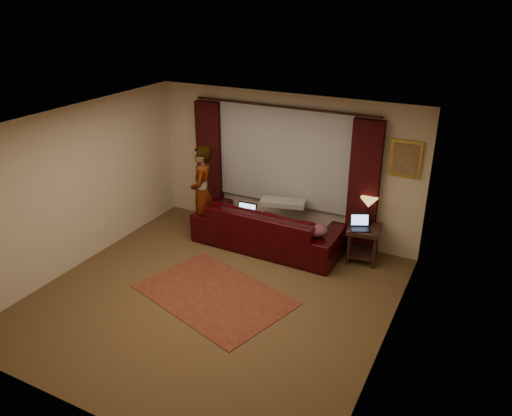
{
  "coord_description": "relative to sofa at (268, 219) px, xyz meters",
  "views": [
    {
      "loc": [
        3.41,
        -5.28,
        4.21
      ],
      "look_at": [
        0.1,
        1.2,
        1.0
      ],
      "focal_mm": 35.0,
      "sensor_mm": 36.0,
      "label": 1
    }
  ],
  "objects": [
    {
      "name": "sheer_curtain",
      "position": [
        -0.02,
        0.62,
        0.97
      ],
      "size": [
        2.5,
        0.05,
        1.8
      ],
      "primitive_type": "cube",
      "color": "#A5A4AD",
      "rests_on": "wall_back"
    },
    {
      "name": "drape_left",
      "position": [
        -1.52,
        0.57,
        0.65
      ],
      "size": [
        0.5,
        0.14,
        2.3
      ],
      "primitive_type": "cube",
      "color": "black",
      "rests_on": "floor"
    },
    {
      "name": "curtain_rod",
      "position": [
        -0.02,
        0.57,
        1.85
      ],
      "size": [
        0.04,
        0.04,
        3.4
      ],
      "primitive_type": "cylinder",
      "color": "black",
      "rests_on": "wall_back"
    },
    {
      "name": "wall_back",
      "position": [
        -0.02,
        0.68,
        0.77
      ],
      "size": [
        5.0,
        0.02,
        2.6
      ],
      "primitive_type": "cube",
      "color": "beige",
      "rests_on": "ground"
    },
    {
      "name": "laptop_sofa",
      "position": [
        -0.37,
        -0.2,
        0.13
      ],
      "size": [
        0.37,
        0.4,
        0.26
      ],
      "primitive_type": null,
      "rotation": [
        0.0,
        0.0,
        0.05
      ],
      "color": "black",
      "rests_on": "sofa"
    },
    {
      "name": "person",
      "position": [
        -1.24,
        -0.16,
        0.33
      ],
      "size": [
        0.66,
        0.66,
        1.72
      ],
      "primitive_type": "imported",
      "rotation": [
        0.0,
        0.0,
        -1.16
      ],
      "color": "gray",
      "rests_on": "floor"
    },
    {
      "name": "wall_front",
      "position": [
        -0.02,
        -4.32,
        0.77
      ],
      "size": [
        5.0,
        0.02,
        2.6
      ],
      "primitive_type": "cube",
      "color": "beige",
      "rests_on": "ground"
    },
    {
      "name": "laptop_table",
      "position": [
        1.59,
        0.16,
        0.21
      ],
      "size": [
        0.43,
        0.44,
        0.23
      ],
      "primitive_type": null,
      "rotation": [
        0.0,
        0.0,
        0.44
      ],
      "color": "black",
      "rests_on": "end_table"
    },
    {
      "name": "wall_right",
      "position": [
        2.48,
        -1.82,
        0.77
      ],
      "size": [
        0.02,
        5.0,
        2.6
      ],
      "primitive_type": "cube",
      "color": "beige",
      "rests_on": "ground"
    },
    {
      "name": "throw_blanket",
      "position": [
        0.16,
        0.27,
        0.52
      ],
      "size": [
        0.83,
        0.49,
        0.09
      ],
      "primitive_type": "cube",
      "rotation": [
        0.0,
        0.0,
        0.25
      ],
      "color": "gray",
      "rests_on": "sofa"
    },
    {
      "name": "tiffany_lamp",
      "position": [
        1.62,
        0.45,
        0.32
      ],
      "size": [
        0.31,
        0.31,
        0.46
      ],
      "primitive_type": null,
      "rotation": [
        0.0,
        0.0,
        0.08
      ],
      "color": "olive",
      "rests_on": "end_table"
    },
    {
      "name": "drape_right",
      "position": [
        1.48,
        0.57,
        0.65
      ],
      "size": [
        0.5,
        0.14,
        2.3
      ],
      "primitive_type": "cube",
      "color": "black",
      "rests_on": "floor"
    },
    {
      "name": "wall_left",
      "position": [
        -2.52,
        -1.82,
        0.77
      ],
      "size": [
        0.02,
        5.0,
        2.6
      ],
      "primitive_type": "cube",
      "color": "beige",
      "rests_on": "ground"
    },
    {
      "name": "end_table",
      "position": [
        1.63,
        0.27,
        -0.22
      ],
      "size": [
        0.61,
        0.61,
        0.62
      ],
      "primitive_type": "cube",
      "rotation": [
        0.0,
        0.0,
        0.14
      ],
      "color": "black",
      "rests_on": "floor"
    },
    {
      "name": "ceiling",
      "position": [
        -0.02,
        -1.82,
        2.07
      ],
      "size": [
        5.0,
        5.0,
        0.02
      ],
      "primitive_type": "cube",
      "color": "silver",
      "rests_on": "ground"
    },
    {
      "name": "clothing_pile",
      "position": [
        0.91,
        -0.22,
        0.1
      ],
      "size": [
        0.58,
        0.51,
        0.2
      ],
      "primitive_type": "ellipsoid",
      "rotation": [
        0.0,
        0.0,
        -0.33
      ],
      "color": "brown",
      "rests_on": "sofa"
    },
    {
      "name": "sofa",
      "position": [
        0.0,
        0.0,
        0.0
      ],
      "size": [
        2.64,
        1.18,
        1.06
      ],
      "primitive_type": "imported",
      "rotation": [
        0.0,
        0.0,
        3.12
      ],
      "color": "black",
      "rests_on": "floor"
    },
    {
      "name": "area_rug",
      "position": [
        -0.03,
        -1.77,
        -0.52
      ],
      "size": [
        2.54,
        2.05,
        0.01
      ],
      "primitive_type": "cube",
      "rotation": [
        0.0,
        0.0,
        -0.29
      ],
      "color": "maroon",
      "rests_on": "floor"
    },
    {
      "name": "floor",
      "position": [
        -0.02,
        -1.82,
        -0.53
      ],
      "size": [
        5.0,
        5.0,
        0.01
      ],
      "primitive_type": "cube",
      "color": "brown",
      "rests_on": "ground"
    },
    {
      "name": "picture_frame",
      "position": [
        2.08,
        0.65,
        1.22
      ],
      "size": [
        0.5,
        0.04,
        0.6
      ],
      "primitive_type": "cube",
      "color": "gold",
      "rests_on": "wall_back"
    }
  ]
}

